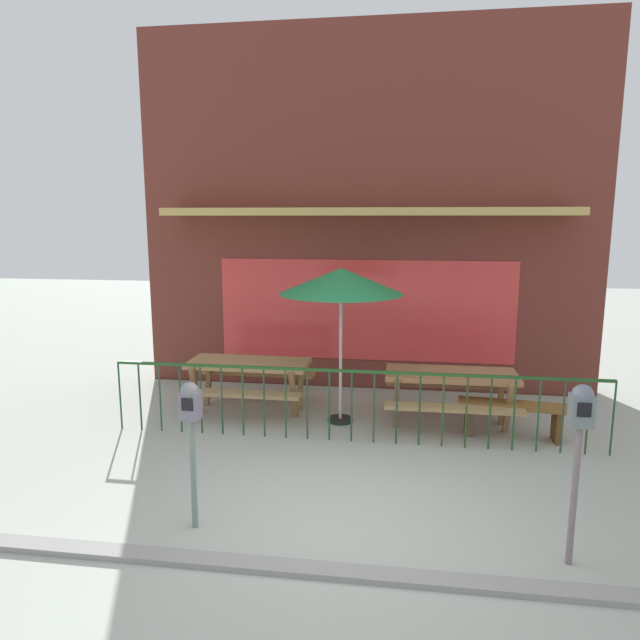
% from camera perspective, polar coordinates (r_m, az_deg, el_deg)
% --- Properties ---
extents(ground, '(40.00, 40.00, 0.00)m').
position_cam_1_polar(ground, '(5.73, 1.10, -20.08)').
color(ground, '#A3ACA0').
extents(pub_storefront, '(7.61, 1.28, 5.97)m').
position_cam_1_polar(pub_storefront, '(9.74, 4.74, 10.61)').
color(pub_storefront, '#43190D').
rests_on(pub_storefront, ground).
extents(patio_fence_front, '(6.42, 0.04, 0.97)m').
position_cam_1_polar(patio_fence_front, '(7.42, 3.19, -7.26)').
color(patio_fence_front, '#204F20').
rests_on(patio_fence_front, ground).
extents(picnic_table_left, '(1.81, 1.38, 0.79)m').
position_cam_1_polar(picnic_table_left, '(8.65, -7.12, -5.15)').
color(picnic_table_left, '#A47D50').
rests_on(picnic_table_left, ground).
extents(picnic_table_right, '(1.81, 1.37, 0.79)m').
position_cam_1_polar(picnic_table_right, '(8.19, 12.94, -6.22)').
color(picnic_table_right, '#9D6C45').
rests_on(picnic_table_right, ground).
extents(patio_umbrella, '(1.72, 1.72, 2.21)m').
position_cam_1_polar(patio_umbrella, '(7.87, 2.12, 3.83)').
color(patio_umbrella, black).
rests_on(patio_umbrella, ground).
extents(patio_bench, '(1.43, 0.47, 0.48)m').
position_cam_1_polar(patio_bench, '(8.05, 18.68, -8.73)').
color(patio_bench, brown).
rests_on(patio_bench, ground).
extents(parking_meter_near, '(0.18, 0.17, 1.58)m').
position_cam_1_polar(parking_meter_near, '(5.15, 24.55, -9.73)').
color(parking_meter_near, slate).
rests_on(parking_meter_near, ground).
extents(parking_meter_far, '(0.18, 0.17, 1.42)m').
position_cam_1_polar(parking_meter_far, '(5.42, -12.80, -9.36)').
color(parking_meter_far, slate).
rests_on(parking_meter_far, ground).
extents(curb_edge, '(10.66, 0.20, 0.11)m').
position_cam_1_polar(curb_edge, '(5.14, 0.02, -24.02)').
color(curb_edge, gray).
rests_on(curb_edge, ground).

